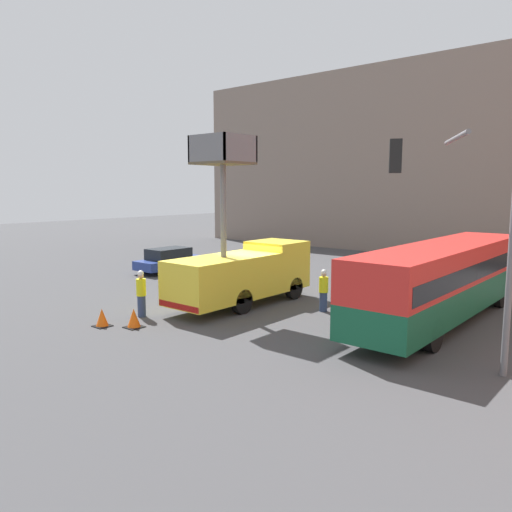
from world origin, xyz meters
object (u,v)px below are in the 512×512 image
Objects in this scene: city_bus at (445,276)px; utility_truck at (243,270)px; traffic_cone_mid_road at (134,319)px; traffic_light_pole at (472,211)px; road_worker_directing at (324,291)px; traffic_cone_near_truck at (102,318)px; parked_car_curbside at (171,260)px; road_worker_near_truck at (141,294)px.

utility_truck is at bearing 112.23° from city_bus.
traffic_light_pole is at bearing 16.03° from traffic_cone_mid_road.
traffic_cone_near_truck is at bearing -169.56° from road_worker_directing.
city_bus is at bearing 44.46° from traffic_cone_mid_road.
traffic_cone_near_truck is at bearing -52.08° from parked_car_curbside.
road_worker_directing is 7.68m from traffic_cone_mid_road.
traffic_light_pole is 1.47× the size of parked_car_curbside.
traffic_light_pole is 9.42× the size of traffic_cone_mid_road.
parked_car_curbside is (-19.27, 5.94, -3.70)m from traffic_light_pole.
traffic_cone_mid_road is (-0.66, -5.27, -1.22)m from utility_truck.
road_worker_directing is 2.62× the size of traffic_cone_near_truck.
utility_truck is 4.10× the size of road_worker_directing.
road_worker_near_truck is 0.41× the size of parked_car_curbside.
traffic_light_pole is 12.98m from traffic_cone_near_truck.
traffic_cone_near_truck is 1.22m from traffic_cone_mid_road.
traffic_cone_mid_road is 0.16× the size of parked_car_curbside.
traffic_light_pole is 3.79× the size of road_worker_directing.
city_bus reaches higher than road_worker_near_truck.
road_worker_directing is (5.05, 5.38, -0.06)m from road_worker_near_truck.
road_worker_near_truck is at bearing 132.56° from traffic_cone_mid_road.
utility_truck is 0.58× the size of city_bus.
city_bus reaches higher than traffic_cone_mid_road.
road_worker_near_truck is 2.77× the size of traffic_cone_near_truck.
traffic_light_pole is at bearing -12.34° from utility_truck.
city_bus is at bearing -24.19° from road_worker_directing.
utility_truck is at bearing 167.66° from traffic_light_pole.
road_worker_directing reaches higher than traffic_cone_near_truck.
parked_car_curbside is at bearing 127.92° from traffic_cone_near_truck.
traffic_cone_near_truck is at bearing -146.96° from traffic_cone_mid_road.
utility_truck reaches higher than city_bus.
traffic_cone_near_truck is 12.28m from parked_car_curbside.
road_worker_directing is 0.39× the size of parked_car_curbside.
utility_truck is 3.87× the size of road_worker_near_truck.
parked_car_curbside reaches higher than traffic_cone_mid_road.
parked_car_curbside is at bearing 133.52° from traffic_cone_mid_road.
road_worker_directing reaches higher than parked_car_curbside.
utility_truck is 10.72× the size of traffic_cone_near_truck.
utility_truck is 8.20m from city_bus.
utility_truck is 4.50m from road_worker_near_truck.
utility_truck is at bearing 82.82° from traffic_cone_mid_road.
traffic_light_pole is 20.50m from parked_car_curbside.
traffic_light_pole is at bearing 95.34° from road_worker_near_truck.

